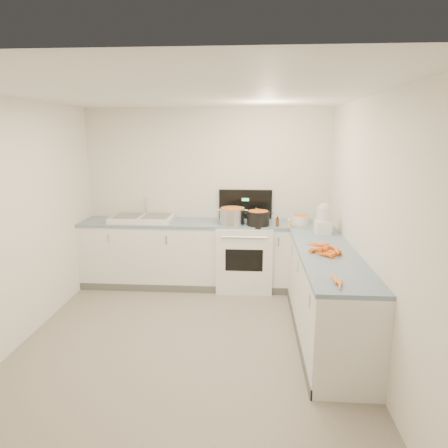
# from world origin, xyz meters

# --- Properties ---
(floor) EXTENTS (3.50, 4.00, 0.00)m
(floor) POSITION_xyz_m (0.00, 0.00, 0.00)
(floor) COLOR gray
(floor) RESTS_ON ground
(ceiling) EXTENTS (3.50, 4.00, 0.00)m
(ceiling) POSITION_xyz_m (0.00, 0.00, 2.50)
(ceiling) COLOR silver
(ceiling) RESTS_ON ground
(wall_back) EXTENTS (3.50, 0.00, 2.50)m
(wall_back) POSITION_xyz_m (0.00, 2.00, 1.25)
(wall_back) COLOR silver
(wall_back) RESTS_ON ground
(wall_front) EXTENTS (3.50, 0.00, 2.50)m
(wall_front) POSITION_xyz_m (0.00, -2.00, 1.25)
(wall_front) COLOR silver
(wall_front) RESTS_ON ground
(wall_left) EXTENTS (0.00, 4.00, 2.50)m
(wall_left) POSITION_xyz_m (-1.75, 0.00, 1.25)
(wall_left) COLOR silver
(wall_left) RESTS_ON ground
(wall_right) EXTENTS (0.00, 4.00, 2.50)m
(wall_right) POSITION_xyz_m (1.75, 0.00, 1.25)
(wall_right) COLOR silver
(wall_right) RESTS_ON ground
(counter_back) EXTENTS (3.50, 0.62, 0.94)m
(counter_back) POSITION_xyz_m (0.00, 1.70, 0.47)
(counter_back) COLOR white
(counter_back) RESTS_ON ground
(counter_right) EXTENTS (0.62, 2.20, 0.94)m
(counter_right) POSITION_xyz_m (1.45, 0.30, 0.47)
(counter_right) COLOR white
(counter_right) RESTS_ON ground
(stove) EXTENTS (0.76, 0.65, 1.36)m
(stove) POSITION_xyz_m (0.55, 1.69, 0.47)
(stove) COLOR white
(stove) RESTS_ON ground
(sink) EXTENTS (0.86, 0.52, 0.31)m
(sink) POSITION_xyz_m (-0.90, 1.70, 0.98)
(sink) COLOR white
(sink) RESTS_ON counter_back
(steel_pot) EXTENTS (0.36, 0.36, 0.25)m
(steel_pot) POSITION_xyz_m (0.38, 1.56, 1.04)
(steel_pot) COLOR silver
(steel_pot) RESTS_ON stove
(black_pot) EXTENTS (0.36, 0.36, 0.21)m
(black_pot) POSITION_xyz_m (0.73, 1.53, 1.03)
(black_pot) COLOR black
(black_pot) RESTS_ON stove
(wooden_spoon) EXTENTS (0.08, 0.33, 0.01)m
(wooden_spoon) POSITION_xyz_m (0.73, 1.53, 1.14)
(wooden_spoon) COLOR #AD7A47
(wooden_spoon) RESTS_ON black_pot
(mixing_bowl) EXTENTS (0.31, 0.31, 0.11)m
(mixing_bowl) POSITION_xyz_m (1.30, 1.67, 1.00)
(mixing_bowl) COLOR white
(mixing_bowl) RESTS_ON counter_back
(extract_bottle) EXTENTS (0.04, 0.04, 0.11)m
(extract_bottle) POSITION_xyz_m (0.99, 1.49, 0.99)
(extract_bottle) COLOR #593319
(extract_bottle) RESTS_ON counter_back
(spice_jar) EXTENTS (0.05, 0.05, 0.09)m
(spice_jar) POSITION_xyz_m (1.14, 1.47, 0.98)
(spice_jar) COLOR #E5B266
(spice_jar) RESTS_ON counter_back
(food_processor) EXTENTS (0.19, 0.23, 0.37)m
(food_processor) POSITION_xyz_m (1.52, 1.14, 1.10)
(food_processor) COLOR white
(food_processor) RESTS_ON counter_right
(carrot_pile) EXTENTS (0.34, 0.42, 0.09)m
(carrot_pile) POSITION_xyz_m (1.40, 0.30, 0.98)
(carrot_pile) COLOR orange
(carrot_pile) RESTS_ON counter_right
(peeled_carrots) EXTENTS (0.09, 0.30, 0.04)m
(peeled_carrots) POSITION_xyz_m (1.35, -0.58, 0.96)
(peeled_carrots) COLOR orange
(peeled_carrots) RESTS_ON counter_right
(peelings) EXTENTS (0.22, 0.24, 0.01)m
(peelings) POSITION_xyz_m (-1.14, 1.74, 1.02)
(peelings) COLOR tan
(peelings) RESTS_ON sink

